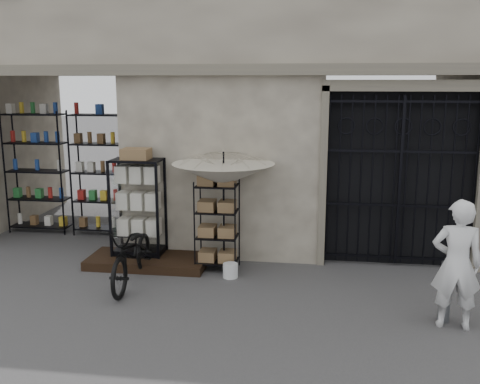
% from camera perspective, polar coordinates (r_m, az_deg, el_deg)
% --- Properties ---
extents(ground, '(80.00, 80.00, 0.00)m').
position_cam_1_polar(ground, '(7.45, 4.69, -12.61)').
color(ground, '#242428').
rests_on(ground, ground).
extents(main_building, '(14.00, 4.00, 9.00)m').
position_cam_1_polar(main_building, '(10.88, 6.47, 19.22)').
color(main_building, '#B0A691').
rests_on(main_building, ground).
extents(shop_recess, '(3.00, 1.70, 3.00)m').
position_cam_1_polar(shop_recess, '(10.86, -18.64, 2.81)').
color(shop_recess, black).
rests_on(shop_recess, ground).
extents(shop_shelving, '(2.70, 0.50, 2.50)m').
position_cam_1_polar(shop_shelving, '(11.36, -17.66, 1.96)').
color(shop_shelving, black).
rests_on(shop_shelving, ground).
extents(iron_gate, '(2.50, 0.21, 3.00)m').
position_cam_1_polar(iron_gate, '(9.30, 16.56, 1.54)').
color(iron_gate, black).
rests_on(iron_gate, ground).
extents(step_platform, '(2.00, 0.90, 0.15)m').
position_cam_1_polar(step_platform, '(9.27, -9.79, -7.27)').
color(step_platform, black).
rests_on(step_platform, ground).
extents(display_cabinet, '(0.87, 0.60, 1.78)m').
position_cam_1_polar(display_cabinet, '(9.27, -10.80, -2.09)').
color(display_cabinet, black).
rests_on(display_cabinet, step_platform).
extents(wire_rack, '(0.73, 0.57, 1.51)m').
position_cam_1_polar(wire_rack, '(8.77, -2.44, -3.66)').
color(wire_rack, black).
rests_on(wire_rack, ground).
extents(market_umbrella, '(1.74, 1.76, 2.36)m').
position_cam_1_polar(market_umbrella, '(8.58, -1.77, 2.53)').
color(market_umbrella, black).
rests_on(market_umbrella, ground).
extents(white_bucket, '(0.26, 0.26, 0.23)m').
position_cam_1_polar(white_bucket, '(8.59, -1.03, -8.37)').
color(white_bucket, silver).
rests_on(white_bucket, ground).
extents(bicycle, '(0.67, 0.98, 1.83)m').
position_cam_1_polar(bicycle, '(8.54, -11.25, -9.55)').
color(bicycle, black).
rests_on(bicycle, ground).
extents(steel_bollard, '(0.15, 0.15, 0.81)m').
position_cam_1_polar(steel_bollard, '(7.48, 21.05, -9.93)').
color(steel_bollard, slate).
rests_on(steel_bollard, ground).
extents(shopkeeper, '(0.76, 1.71, 0.40)m').
position_cam_1_polar(shopkeeper, '(7.52, 21.60, -13.19)').
color(shopkeeper, silver).
rests_on(shopkeeper, ground).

